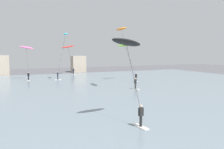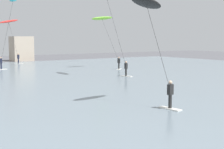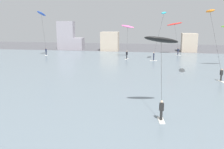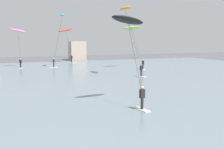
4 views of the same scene
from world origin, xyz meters
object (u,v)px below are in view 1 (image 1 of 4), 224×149
(kitesurfer_lime, at_px, (126,48))
(kitesurfer_pink, at_px, (27,51))
(kitesurfer_black, at_px, (128,51))
(kitesurfer_orange, at_px, (122,34))
(kitesurfer_cyan, at_px, (65,40))
(kitesurfer_red, at_px, (68,49))

(kitesurfer_lime, distance_m, kitesurfer_pink, 19.71)
(kitesurfer_black, relative_size, kitesurfer_orange, 0.72)
(kitesurfer_orange, height_order, kitesurfer_cyan, kitesurfer_cyan)
(kitesurfer_cyan, distance_m, kitesurfer_red, 11.19)
(kitesurfer_pink, height_order, kitesurfer_cyan, kitesurfer_cyan)
(kitesurfer_lime, height_order, kitesurfer_red, kitesurfer_red)
(kitesurfer_orange, relative_size, kitesurfer_cyan, 0.98)
(kitesurfer_black, bearing_deg, kitesurfer_pink, 101.09)
(kitesurfer_black, xyz_separation_m, kitesurfer_orange, (6.43, 13.89, 2.59))
(kitesurfer_orange, distance_m, kitesurfer_cyan, 14.87)
(kitesurfer_cyan, xyz_separation_m, kitesurfer_red, (3.05, 10.66, -1.54))
(kitesurfer_pink, distance_m, kitesurfer_red, 12.17)
(kitesurfer_cyan, bearing_deg, kitesurfer_red, 74.04)
(kitesurfer_pink, relative_size, kitesurfer_orange, 0.75)
(kitesurfer_black, distance_m, kitesurfer_red, 38.46)
(kitesurfer_cyan, bearing_deg, kitesurfer_black, -91.45)
(kitesurfer_black, bearing_deg, kitesurfer_lime, 62.73)
(kitesurfer_cyan, bearing_deg, kitesurfer_orange, -67.32)
(kitesurfer_orange, relative_size, kitesurfer_red, 1.25)
(kitesurfer_lime, bearing_deg, kitesurfer_orange, -120.98)
(kitesurfer_black, height_order, kitesurfer_red, kitesurfer_red)
(kitesurfer_pink, bearing_deg, kitesurfer_lime, -26.22)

